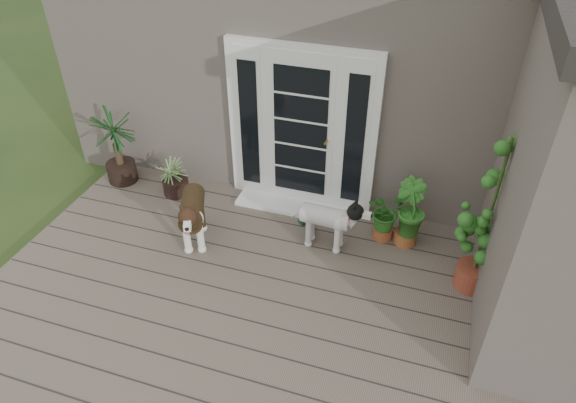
% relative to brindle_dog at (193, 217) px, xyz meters
% --- Properties ---
extents(deck, '(6.20, 4.60, 0.12)m').
position_rel_brindle_dog_xyz_m(deck, '(1.16, -0.98, -0.43)').
color(deck, '#6B5B4C').
rests_on(deck, ground).
extents(house_main, '(7.40, 4.00, 3.10)m').
position_rel_brindle_dog_xyz_m(house_main, '(1.16, 3.27, 1.06)').
color(house_main, '#665E54').
rests_on(house_main, ground).
extents(door_unit, '(1.90, 0.14, 2.15)m').
position_rel_brindle_dog_xyz_m(door_unit, '(0.96, 1.22, 0.71)').
color(door_unit, white).
rests_on(door_unit, deck).
extents(door_step, '(1.60, 0.40, 0.05)m').
position_rel_brindle_dog_xyz_m(door_step, '(0.96, 1.02, -0.34)').
color(door_step, white).
rests_on(door_step, deck).
extents(brindle_dog, '(0.69, 0.95, 0.73)m').
position_rel_brindle_dog_xyz_m(brindle_dog, '(0.00, 0.00, 0.00)').
color(brindle_dog, '#3C2B16').
rests_on(brindle_dog, deck).
extents(white_dog, '(0.79, 0.36, 0.65)m').
position_rel_brindle_dog_xyz_m(white_dog, '(1.51, 0.41, -0.04)').
color(white_dog, white).
rests_on(white_dog, deck).
extents(spider_plant, '(0.62, 0.62, 0.62)m').
position_rel_brindle_dog_xyz_m(spider_plant, '(-0.71, 0.83, -0.06)').
color(spider_plant, '#79945B').
rests_on(spider_plant, deck).
extents(yucca, '(1.02, 1.02, 1.12)m').
position_rel_brindle_dog_xyz_m(yucca, '(-1.59, 0.89, 0.19)').
color(yucca, black).
rests_on(yucca, deck).
extents(herb_a, '(0.63, 0.63, 0.57)m').
position_rel_brindle_dog_xyz_m(herb_a, '(2.16, 0.77, -0.08)').
color(herb_a, '#2E631C').
rests_on(herb_a, deck).
extents(herb_b, '(0.61, 0.61, 0.65)m').
position_rel_brindle_dog_xyz_m(herb_b, '(2.43, 0.76, -0.04)').
color(herb_b, '#1B611B').
rests_on(herb_b, deck).
extents(herb_c, '(0.41, 0.41, 0.62)m').
position_rel_brindle_dog_xyz_m(herb_c, '(3.49, 1.02, -0.06)').
color(herb_c, '#1F5C1A').
rests_on(herb_c, deck).
extents(sapling, '(0.66, 0.66, 1.94)m').
position_rel_brindle_dog_xyz_m(sapling, '(3.22, 0.26, 0.60)').
color(sapling, '#24611B').
rests_on(sapling, deck).
extents(clog_left, '(0.17, 0.28, 0.08)m').
position_rel_brindle_dog_xyz_m(clog_left, '(1.29, 0.56, -0.33)').
color(clog_left, '#16371E').
rests_on(clog_left, deck).
extents(clog_right, '(0.31, 0.34, 0.10)m').
position_rel_brindle_dog_xyz_m(clog_right, '(1.21, 0.81, -0.32)').
color(clog_right, '#163821').
rests_on(clog_right, deck).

